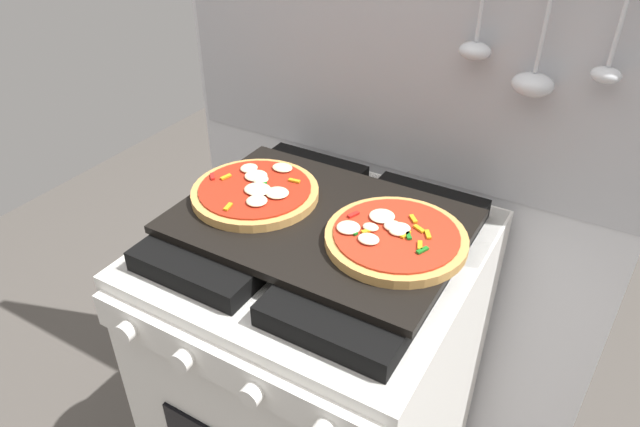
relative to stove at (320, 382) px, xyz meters
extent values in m
cube|color=silver|center=(0.00, 0.34, 0.32)|extent=(1.10, 0.03, 1.55)
cube|color=#ADADB2|center=(0.00, 0.32, 0.70)|extent=(1.08, 0.00, 0.56)
ellipsoid|color=silver|center=(0.17, 0.29, 0.73)|extent=(0.06, 0.05, 0.03)
cylinder|color=silver|center=(0.28, 0.29, 0.82)|extent=(0.01, 0.01, 0.22)
ellipsoid|color=silver|center=(0.28, 0.29, 0.69)|extent=(0.08, 0.07, 0.04)
cylinder|color=silver|center=(0.40, 0.29, 0.84)|extent=(0.01, 0.01, 0.18)
ellipsoid|color=silver|center=(0.40, 0.29, 0.73)|extent=(0.05, 0.04, 0.03)
cube|color=white|center=(0.00, 0.00, -0.02)|extent=(0.60, 0.60, 0.86)
cube|color=black|center=(0.00, 0.00, 0.40)|extent=(0.59, 0.59, 0.01)
cube|color=black|center=(-0.14, 0.00, 0.43)|extent=(0.24, 0.51, 0.04)
cube|color=black|center=(0.14, 0.00, 0.43)|extent=(0.24, 0.51, 0.04)
cube|color=white|center=(0.00, -0.31, 0.35)|extent=(0.58, 0.02, 0.07)
cylinder|color=silver|center=(-0.20, -0.33, 0.35)|extent=(0.04, 0.02, 0.04)
cylinder|color=silver|center=(-0.07, -0.33, 0.35)|extent=(0.04, 0.02, 0.04)
cylinder|color=silver|center=(0.07, -0.33, 0.35)|extent=(0.04, 0.02, 0.04)
cube|color=black|center=(0.00, 0.00, 0.46)|extent=(0.54, 0.38, 0.02)
cylinder|color=tan|center=(-0.15, 0.00, 0.47)|extent=(0.26, 0.26, 0.02)
cylinder|color=#AD2614|center=(-0.15, 0.00, 0.49)|extent=(0.22, 0.22, 0.00)
ellipsoid|color=beige|center=(-0.14, -0.01, 0.49)|extent=(0.05, 0.05, 0.01)
ellipsoid|color=beige|center=(-0.14, -0.01, 0.49)|extent=(0.05, 0.05, 0.01)
ellipsoid|color=beige|center=(-0.17, 0.04, 0.49)|extent=(0.05, 0.05, 0.01)
ellipsoid|color=beige|center=(-0.20, 0.05, 0.49)|extent=(0.04, 0.04, 0.01)
ellipsoid|color=beige|center=(-0.16, 0.03, 0.49)|extent=(0.03, 0.03, 0.01)
ellipsoid|color=beige|center=(-0.10, 0.00, 0.49)|extent=(0.05, 0.04, 0.01)
ellipsoid|color=beige|center=(-0.11, -0.04, 0.49)|extent=(0.04, 0.04, 0.01)
ellipsoid|color=beige|center=(-0.14, 0.09, 0.49)|extent=(0.04, 0.04, 0.01)
cube|color=#19721E|center=(-0.14, -0.01, 0.49)|extent=(0.02, 0.02, 0.00)
cube|color=red|center=(-0.25, -0.01, 0.49)|extent=(0.02, 0.02, 0.00)
cube|color=gold|center=(-0.15, -0.09, 0.49)|extent=(0.01, 0.03, 0.00)
cube|color=gold|center=(-0.22, 0.00, 0.49)|extent=(0.01, 0.03, 0.00)
cube|color=#19721E|center=(-0.15, 0.02, 0.49)|extent=(0.02, 0.01, 0.00)
cube|color=gold|center=(-0.09, 0.06, 0.49)|extent=(0.02, 0.01, 0.00)
cylinder|color=tan|center=(0.16, 0.00, 0.47)|extent=(0.26, 0.26, 0.02)
cylinder|color=#B72D19|center=(0.16, 0.00, 0.49)|extent=(0.22, 0.22, 0.00)
ellipsoid|color=beige|center=(0.12, -0.05, 0.49)|extent=(0.04, 0.03, 0.01)
ellipsoid|color=beige|center=(0.08, -0.03, 0.49)|extent=(0.04, 0.04, 0.01)
ellipsoid|color=beige|center=(0.11, 0.03, 0.49)|extent=(0.05, 0.05, 0.01)
ellipsoid|color=beige|center=(0.11, -0.01, 0.49)|extent=(0.03, 0.02, 0.01)
ellipsoid|color=beige|center=(0.16, 0.01, 0.49)|extent=(0.03, 0.03, 0.01)
ellipsoid|color=beige|center=(0.14, 0.01, 0.49)|extent=(0.03, 0.03, 0.01)
ellipsoid|color=beige|center=(0.16, 0.02, 0.49)|extent=(0.03, 0.03, 0.01)
cube|color=gold|center=(0.17, 0.00, 0.49)|extent=(0.01, 0.03, 0.00)
cube|color=#19721E|center=(0.13, 0.02, 0.49)|extent=(0.02, 0.01, 0.00)
cube|color=#19721E|center=(0.18, 0.00, 0.49)|extent=(0.02, 0.02, 0.00)
cube|color=gold|center=(0.19, 0.03, 0.49)|extent=(0.03, 0.02, 0.00)
cube|color=gold|center=(0.21, 0.02, 0.49)|extent=(0.02, 0.02, 0.00)
cube|color=gold|center=(0.17, 0.05, 0.49)|extent=(0.02, 0.02, 0.00)
cube|color=red|center=(0.07, 0.01, 0.49)|extent=(0.02, 0.03, 0.00)
cube|color=#19721E|center=(0.09, -0.04, 0.49)|extent=(0.03, 0.02, 0.00)
cube|color=#19721E|center=(0.22, -0.03, 0.49)|extent=(0.02, 0.03, 0.00)
cube|color=gold|center=(0.11, -0.02, 0.49)|extent=(0.02, 0.02, 0.00)
cube|color=gold|center=(0.21, -0.02, 0.49)|extent=(0.02, 0.03, 0.00)
camera|label=1|loc=(0.46, -0.78, 1.08)|focal=32.39mm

